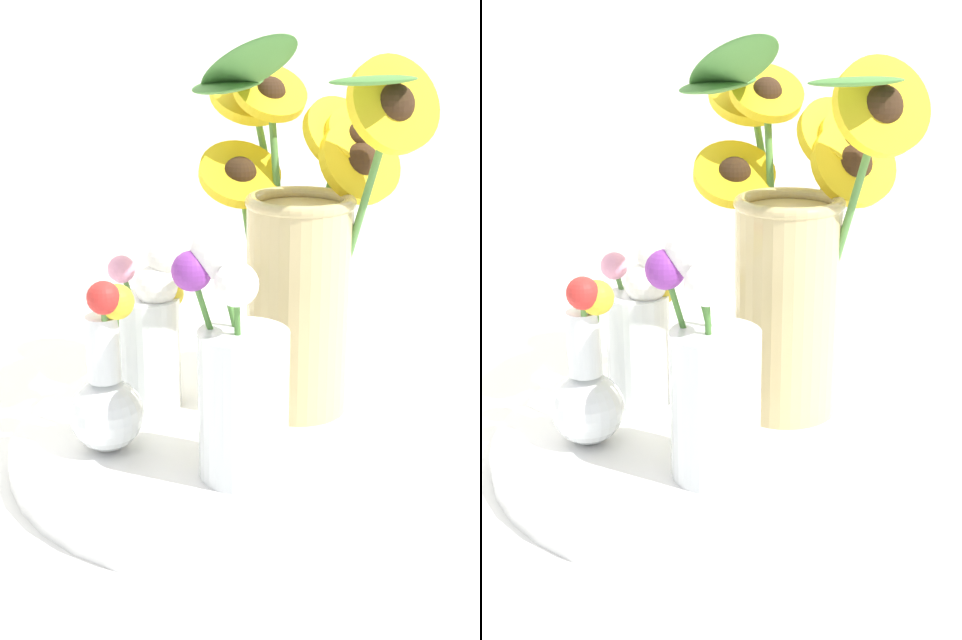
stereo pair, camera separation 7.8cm
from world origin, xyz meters
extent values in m
plane|color=white|center=(0.00, 0.00, 0.00)|extent=(6.00, 6.00, 0.00)
cylinder|color=white|center=(-0.01, 0.09, 0.01)|extent=(0.42, 0.42, 0.02)
cylinder|color=#D1B77A|center=(0.06, 0.13, 0.12)|extent=(0.10, 0.10, 0.20)
torus|color=#D1B77A|center=(0.06, 0.13, 0.22)|extent=(0.10, 0.10, 0.01)
cylinder|color=#568E42|center=(0.03, 0.17, 0.15)|extent=(0.02, 0.06, 0.16)
cylinder|color=yellow|center=(0.02, 0.20, 0.24)|extent=(0.08, 0.07, 0.06)
sphere|color=#382314|center=(0.02, 0.20, 0.24)|extent=(0.03, 0.03, 0.03)
cylinder|color=#568E42|center=(0.06, 0.19, 0.18)|extent=(0.03, 0.09, 0.25)
cylinder|color=yellow|center=(0.05, 0.24, 0.31)|extent=(0.09, 0.07, 0.07)
sphere|color=#382314|center=(0.05, 0.24, 0.31)|extent=(0.03, 0.03, 0.03)
cylinder|color=#568E42|center=(0.10, 0.10, 0.19)|extent=(0.05, 0.04, 0.23)
cylinder|color=yellow|center=(0.12, 0.08, 0.31)|extent=(0.10, 0.05, 0.10)
sphere|color=#382314|center=(0.12, 0.08, 0.31)|extent=(0.04, 0.04, 0.04)
cylinder|color=#568E42|center=(0.05, 0.17, 0.18)|extent=(0.01, 0.08, 0.25)
cylinder|color=yellow|center=(0.06, 0.20, 0.31)|extent=(0.07, 0.06, 0.05)
sphere|color=#382314|center=(0.06, 0.20, 0.31)|extent=(0.03, 0.03, 0.03)
cylinder|color=#568E42|center=(0.09, 0.16, 0.17)|extent=(0.06, 0.03, 0.20)
cylinder|color=yellow|center=(0.12, 0.17, 0.27)|extent=(0.10, 0.06, 0.09)
sphere|color=#382314|center=(0.12, 0.17, 0.27)|extent=(0.03, 0.03, 0.03)
cylinder|color=#568E42|center=(0.10, 0.15, 0.16)|extent=(0.05, 0.01, 0.18)
cylinder|color=yellow|center=(0.12, 0.14, 0.25)|extent=(0.10, 0.06, 0.09)
sphere|color=#382314|center=(0.12, 0.14, 0.25)|extent=(0.03, 0.03, 0.03)
cylinder|color=#568E42|center=(0.10, 0.14, 0.17)|extent=(0.06, 0.03, 0.21)
cylinder|color=yellow|center=(0.13, 0.16, 0.27)|extent=(0.07, 0.05, 0.06)
sphere|color=#382314|center=(0.13, 0.16, 0.27)|extent=(0.03, 0.03, 0.03)
ellipsoid|color=#477F38|center=(0.09, 0.05, 0.33)|extent=(0.11, 0.08, 0.01)
ellipsoid|color=#477F38|center=(0.00, 0.16, 0.32)|extent=(0.12, 0.14, 0.02)
ellipsoid|color=#477F38|center=(0.00, 0.11, 0.34)|extent=(0.08, 0.12, 0.07)
cylinder|color=white|center=(-0.04, 0.02, 0.08)|extent=(0.07, 0.07, 0.13)
cylinder|color=#4C8438|center=(-0.04, 0.03, 0.14)|extent=(0.03, 0.02, 0.13)
sphere|color=white|center=(-0.05, 0.04, 0.21)|extent=(0.04, 0.04, 0.04)
cylinder|color=#4C8438|center=(-0.05, 0.03, 0.13)|extent=(0.04, 0.03, 0.13)
sphere|color=purple|center=(-0.07, 0.04, 0.19)|extent=(0.03, 0.03, 0.03)
cylinder|color=#4C8438|center=(-0.04, 0.02, 0.12)|extent=(0.01, 0.02, 0.14)
sphere|color=white|center=(-0.05, 0.01, 0.19)|extent=(0.04, 0.04, 0.04)
sphere|color=white|center=(-0.13, 0.10, 0.05)|extent=(0.07, 0.07, 0.07)
cylinder|color=white|center=(-0.13, 0.10, 0.11)|extent=(0.03, 0.03, 0.06)
cylinder|color=#568E42|center=(-0.12, 0.13, 0.10)|extent=(0.01, 0.03, 0.09)
sphere|color=white|center=(-0.12, 0.14, 0.15)|extent=(0.03, 0.03, 0.03)
cylinder|color=#568E42|center=(-0.12, 0.10, 0.10)|extent=(0.01, 0.02, 0.11)
sphere|color=yellow|center=(-0.12, 0.09, 0.16)|extent=(0.03, 0.03, 0.03)
cylinder|color=#568E42|center=(-0.13, 0.09, 0.11)|extent=(0.01, 0.01, 0.11)
sphere|color=red|center=(-0.13, 0.09, 0.16)|extent=(0.03, 0.03, 0.03)
cylinder|color=white|center=(-0.08, 0.18, 0.07)|extent=(0.06, 0.06, 0.11)
cylinder|color=#568E42|center=(-0.07, 0.19, 0.08)|extent=(0.03, 0.02, 0.09)
sphere|color=yellow|center=(-0.05, 0.18, 0.13)|extent=(0.03, 0.03, 0.03)
cylinder|color=#568E42|center=(-0.08, 0.19, 0.10)|extent=(0.03, 0.03, 0.10)
sphere|color=pink|center=(-0.09, 0.21, 0.15)|extent=(0.03, 0.03, 0.03)
cylinder|color=#568E42|center=(-0.07, 0.18, 0.11)|extent=(0.02, 0.02, 0.12)
sphere|color=white|center=(-0.06, 0.17, 0.17)|extent=(0.03, 0.03, 0.03)
cylinder|color=#568E42|center=(-0.07, 0.18, 0.10)|extent=(0.01, 0.01, 0.08)
sphere|color=white|center=(-0.07, 0.17, 0.14)|extent=(0.04, 0.04, 0.04)
camera|label=1|loc=(-0.26, -0.60, 0.39)|focal=50.00mm
camera|label=2|loc=(-0.19, -0.62, 0.39)|focal=50.00mm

